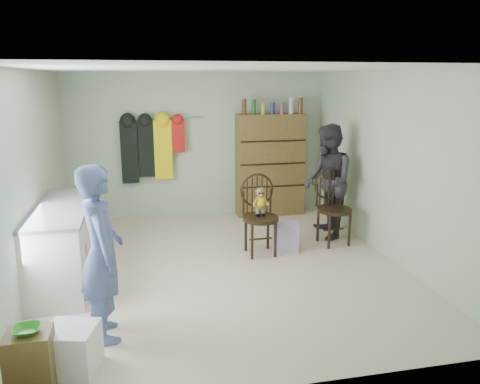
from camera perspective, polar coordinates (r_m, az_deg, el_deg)
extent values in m
plane|color=beige|center=(6.17, -1.90, -9.15)|extent=(5.00, 5.00, 0.00)
plane|color=beige|center=(8.24, -5.09, 5.62)|extent=(4.50, 0.00, 4.50)
plane|color=beige|center=(5.85, -24.23, 1.20)|extent=(0.00, 5.00, 5.00)
plane|color=beige|center=(6.58, 17.71, 3.00)|extent=(0.00, 5.00, 5.00)
plane|color=white|center=(5.69, -2.11, 14.74)|extent=(5.00, 5.00, 0.00)
cube|color=silver|center=(6.01, -20.68, -6.12)|extent=(0.60, 1.80, 0.90)
cube|color=slate|center=(5.87, -21.06, -1.79)|extent=(0.64, 1.86, 0.04)
cylinder|color=#99999E|center=(5.51, -18.21, -6.68)|extent=(0.02, 0.02, 0.14)
cylinder|color=#99999E|center=(6.36, -17.42, -3.92)|extent=(0.02, 0.02, 0.14)
cube|color=brown|center=(4.20, -24.19, -18.32)|extent=(0.34, 0.29, 0.49)
imported|color=#309322|center=(4.07, -24.57, -15.05)|extent=(0.21, 0.21, 0.05)
cube|color=white|center=(4.35, -19.81, -17.55)|extent=(0.49, 0.48, 0.38)
cylinder|color=black|center=(6.45, 2.53, -3.22)|extent=(0.51, 0.51, 0.05)
cylinder|color=black|center=(6.34, 1.49, -6.10)|extent=(0.04, 0.04, 0.50)
cylinder|color=black|center=(6.44, 4.33, -5.85)|extent=(0.04, 0.04, 0.50)
cylinder|color=black|center=(6.66, 0.70, -5.14)|extent=(0.04, 0.04, 0.50)
cylinder|color=black|center=(6.74, 3.43, -4.92)|extent=(0.04, 0.04, 0.50)
torus|color=black|center=(6.54, 2.07, 0.24)|extent=(0.48, 0.05, 0.48)
cylinder|color=black|center=(6.52, 0.41, -1.29)|extent=(0.03, 0.03, 0.33)
cylinder|color=black|center=(6.63, 3.73, -1.08)|extent=(0.03, 0.03, 0.33)
cylinder|color=#EBDE01|center=(6.41, 2.50, -1.17)|extent=(0.12, 0.12, 0.12)
cylinder|color=#475128|center=(6.44, 2.49, -2.18)|extent=(0.08, 0.08, 0.18)
sphere|color=#9E7042|center=(6.38, 2.51, -0.19)|extent=(0.11, 0.11, 0.11)
cylinder|color=#475128|center=(6.37, 2.51, 0.28)|extent=(0.10, 0.10, 0.04)
cube|color=black|center=(6.33, 2.63, -0.22)|extent=(0.08, 0.01, 0.02)
cylinder|color=black|center=(6.99, 11.45, -2.15)|extent=(0.55, 0.55, 0.05)
cylinder|color=black|center=(6.85, 10.83, -4.83)|extent=(0.04, 0.04, 0.50)
cylinder|color=black|center=(7.01, 13.20, -4.52)|extent=(0.04, 0.04, 0.50)
cylinder|color=black|center=(7.13, 9.48, -4.03)|extent=(0.04, 0.04, 0.50)
cylinder|color=black|center=(7.29, 11.79, -3.74)|extent=(0.04, 0.04, 0.50)
torus|color=black|center=(7.07, 10.78, 1.04)|extent=(0.48, 0.09, 0.48)
cylinder|color=black|center=(7.00, 9.35, -0.41)|extent=(0.03, 0.03, 0.33)
cylinder|color=black|center=(7.20, 12.15, -0.16)|extent=(0.03, 0.03, 0.33)
cube|color=pink|center=(6.75, 5.61, -5.41)|extent=(0.44, 0.39, 0.39)
imported|color=#4F5E91|center=(4.50, -16.51, -7.17)|extent=(0.52, 0.68, 1.66)
imported|color=#2D2B33|center=(7.21, 10.63, 1.25)|extent=(0.75, 0.92, 1.74)
cube|color=brown|center=(8.35, 3.69, 3.32)|extent=(1.20, 0.38, 1.80)
cube|color=black|center=(8.24, 4.01, 0.69)|extent=(1.16, 0.02, 0.03)
cube|color=black|center=(8.16, 4.06, 3.43)|extent=(1.16, 0.02, 0.03)
cube|color=black|center=(8.10, 4.11, 6.22)|extent=(1.16, 0.02, 0.03)
cylinder|color=#592D14|center=(8.01, 0.50, 10.34)|extent=(0.08, 0.08, 0.26)
cylinder|color=#19591E|center=(8.05, 1.68, 10.32)|extent=(0.07, 0.07, 0.25)
cylinder|color=#A59933|center=(8.09, 2.84, 10.09)|extent=(0.08, 0.08, 0.19)
cylinder|color=navy|center=(8.14, 3.99, 10.14)|extent=(0.08, 0.08, 0.20)
cylinder|color=#8C3F59|center=(8.18, 5.13, 10.10)|extent=(0.07, 0.07, 0.19)
cylinder|color=#B2B2B7|center=(8.23, 6.27, 10.40)|extent=(0.08, 0.08, 0.28)
cylinder|color=#592D14|center=(8.29, 7.38, 10.39)|extent=(0.08, 0.08, 0.28)
cylinder|color=#99999E|center=(8.09, -7.95, 8.96)|extent=(1.00, 0.02, 0.02)
cube|color=black|center=(8.07, -13.34, 4.75)|extent=(0.28, 0.10, 1.05)
cube|color=black|center=(8.07, -11.36, 5.20)|extent=(0.26, 0.10, 0.95)
cube|color=yellow|center=(8.08, -9.36, 5.12)|extent=(0.30, 0.10, 1.00)
cube|color=red|center=(8.06, -7.57, 6.78)|extent=(0.22, 0.10, 0.55)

